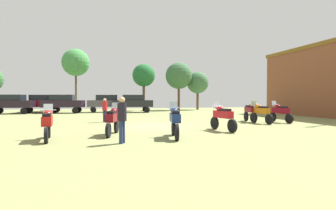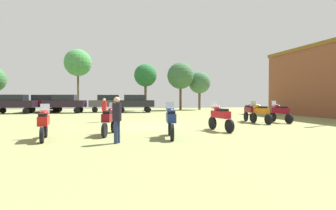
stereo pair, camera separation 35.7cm
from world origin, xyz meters
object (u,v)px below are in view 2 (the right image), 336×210
object	(u,v)px
motorcycle_1	(280,112)
car_1	(108,102)
motorcycle_7	(171,120)
tree_3	(78,63)
car_5	(65,102)
tree_2	(200,83)
car_4	(44,102)
motorcycle_2	(220,116)
motorcycle_5	(44,122)
car_3	(135,102)
tree_5	(145,76)
motorcycle_4	(260,112)
person_2	(104,108)
tree_1	(181,76)
car_2	(14,103)
person_1	(117,116)
motorcycle_6	(109,119)
motorcycle_3	(250,111)

from	to	relation	value
motorcycle_1	car_1	world-z (taller)	car_1
motorcycle_7	tree_3	size ratio (longest dim) A/B	0.28
car_5	tree_2	bearing A→B (deg)	-66.97
motorcycle_7	car_4	world-z (taller)	car_4
motorcycle_2	motorcycle_5	xyz separation A→B (m)	(-8.09, -1.17, -0.03)
car_1	car_3	size ratio (longest dim) A/B	1.01
motorcycle_7	tree_5	world-z (taller)	tree_5
motorcycle_4	person_2	world-z (taller)	person_2
car_5	tree_5	bearing A→B (deg)	-59.76
car_4	tree_1	xyz separation A→B (m)	(16.62, 2.22, 3.44)
car_2	tree_1	world-z (taller)	tree_1
motorcycle_4	car_5	xyz separation A→B (m)	(-14.37, 15.29, 0.44)
car_2	tree_2	xyz separation A→B (m)	(22.13, 4.35, 2.58)
car_2	person_2	bearing A→B (deg)	-136.13
car_4	person_1	size ratio (longest dim) A/B	2.51
motorcycle_4	car_2	world-z (taller)	car_2
motorcycle_4	tree_1	bearing A→B (deg)	83.70
motorcycle_4	tree_5	bearing A→B (deg)	97.79
car_5	tree_1	xyz separation A→B (m)	(14.17, 3.80, 3.44)
car_5	car_2	bearing A→B (deg)	98.76
motorcycle_4	tree_1	xyz separation A→B (m)	(-0.19, 19.09, 3.88)
car_2	person_2	xyz separation A→B (m)	(9.45, -11.98, -0.22)
motorcycle_1	person_1	xyz separation A→B (m)	(-11.02, -5.82, 0.28)
motorcycle_2	car_5	bearing A→B (deg)	110.43
person_1	person_2	xyz separation A→B (m)	(-0.59, 8.90, -0.05)
motorcycle_1	motorcycle_6	xyz separation A→B (m)	(-11.28, -3.50, -0.00)
car_3	tree_1	distance (m)	8.62
motorcycle_6	tree_5	distance (m)	23.07
motorcycle_1	car_1	bearing A→B (deg)	118.98
tree_2	motorcycle_4	bearing A→B (deg)	-97.84
motorcycle_1	tree_5	bearing A→B (deg)	102.62
car_5	person_2	distance (m)	12.76
car_1	tree_5	world-z (taller)	tree_5
motorcycle_2	person_2	world-z (taller)	person_2
motorcycle_5	motorcycle_6	size ratio (longest dim) A/B	0.96
motorcycle_2	tree_1	distance (m)	22.77
tree_1	tree_5	xyz separation A→B (m)	(-4.78, -0.10, -0.06)
motorcycle_5	tree_5	bearing A→B (deg)	65.33
motorcycle_3	motorcycle_7	xyz separation A→B (m)	(-6.98, -5.78, 0.00)
motorcycle_3	car_4	xyz separation A→B (m)	(-16.67, 15.79, 0.43)
motorcycle_2	car_5	world-z (taller)	car_5
motorcycle_4	tree_1	size ratio (longest dim) A/B	0.34
car_3	car_5	bearing A→B (deg)	87.69
motorcycle_1	tree_3	xyz separation A→B (m)	(-15.16, 20.28, 5.44)
person_2	motorcycle_3	bearing A→B (deg)	-144.90
person_1	tree_1	size ratio (longest dim) A/B	0.27
motorcycle_3	car_2	world-z (taller)	car_2
motorcycle_3	tree_1	distance (m)	18.42
car_4	motorcycle_7	bearing A→B (deg)	-154.83
motorcycle_3	tree_1	xyz separation A→B (m)	(-0.05, 18.01, 3.87)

